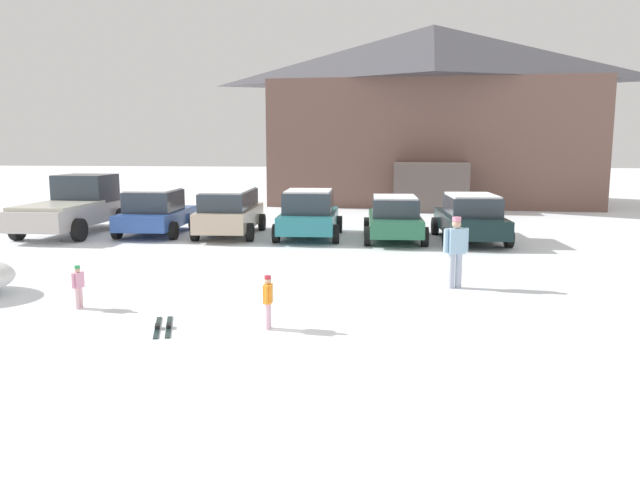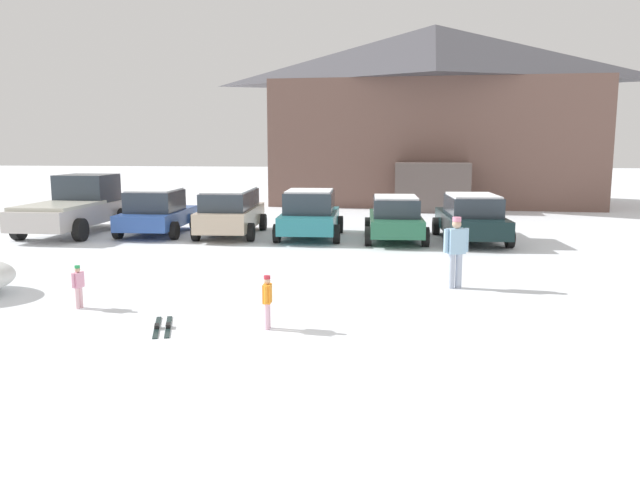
% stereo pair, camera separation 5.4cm
% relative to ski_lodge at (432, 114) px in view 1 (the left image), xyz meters
% --- Properties ---
extents(ground, '(160.00, 160.00, 0.00)m').
position_rel_ski_lodge_xyz_m(ground, '(-4.51, -27.29, -4.96)').
color(ground, white).
extents(ski_lodge, '(18.10, 10.61, 9.78)m').
position_rel_ski_lodge_xyz_m(ski_lodge, '(0.00, 0.00, 0.00)').
color(ski_lodge, brown).
rests_on(ski_lodge, ground).
extents(parked_blue_hatchback, '(2.35, 4.06, 1.68)m').
position_rel_ski_lodge_xyz_m(parked_blue_hatchback, '(-10.85, -13.94, -4.12)').
color(parked_blue_hatchback, '#2C50A0').
rests_on(parked_blue_hatchback, ground).
extents(parked_beige_suv, '(2.30, 4.59, 1.69)m').
position_rel_ski_lodge_xyz_m(parked_beige_suv, '(-8.07, -13.86, -4.05)').
color(parked_beige_suv, '#BFAA90').
rests_on(parked_beige_suv, ground).
extents(parked_teal_hatchback, '(2.36, 4.16, 1.72)m').
position_rel_ski_lodge_xyz_m(parked_teal_hatchback, '(-5.13, -14.12, -4.11)').
color(parked_teal_hatchback, teal).
rests_on(parked_teal_hatchback, ground).
extents(parked_green_coupe, '(2.23, 4.22, 1.55)m').
position_rel_ski_lodge_xyz_m(parked_green_coupe, '(-2.11, -14.39, -4.18)').
color(parked_green_coupe, '#276848').
rests_on(parked_green_coupe, ground).
extents(parked_black_sedan, '(2.42, 4.71, 1.63)m').
position_rel_ski_lodge_xyz_m(parked_black_sedan, '(0.49, -14.25, -4.14)').
color(parked_black_sedan, black).
rests_on(parked_black_sedan, ground).
extents(pickup_truck, '(2.55, 5.70, 2.15)m').
position_rel_ski_lodge_xyz_m(pickup_truck, '(-13.99, -13.86, -3.97)').
color(pickup_truck, beige).
rests_on(pickup_truck, ground).
extents(skier_adult_in_blue_parka, '(0.59, 0.37, 1.67)m').
position_rel_ski_lodge_xyz_m(skier_adult_in_blue_parka, '(-0.77, -21.50, -4.02)').
color(skier_adult_in_blue_parka, '#A7B4CA').
rests_on(skier_adult_in_blue_parka, ground).
extents(skier_child_in_orange_jacket, '(0.15, 0.37, 0.99)m').
position_rel_ski_lodge_xyz_m(skier_child_in_orange_jacket, '(-4.47, -25.17, -4.41)').
color(skier_child_in_orange_jacket, '#DCAABE').
rests_on(skier_child_in_orange_jacket, ground).
extents(skier_child_in_pink_snowsuit, '(0.18, 0.32, 0.89)m').
position_rel_ski_lodge_xyz_m(skier_child_in_pink_snowsuit, '(-8.58, -24.20, -4.46)').
color(skier_child_in_pink_snowsuit, beige).
rests_on(skier_child_in_pink_snowsuit, ground).
extents(pair_of_skis, '(0.69, 1.39, 0.08)m').
position_rel_ski_lodge_xyz_m(pair_of_skis, '(-6.40, -25.33, -4.94)').
color(pair_of_skis, '#1A2A29').
rests_on(pair_of_skis, ground).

